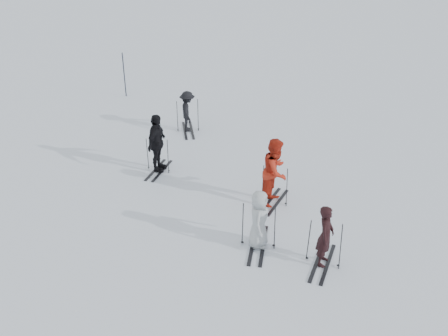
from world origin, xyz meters
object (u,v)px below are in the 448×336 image
skier_near_dark (325,237)px  skier_uphill_far (188,112)px  skier_uphill_left (157,144)px  piste_marker (124,75)px  skier_red (275,172)px  skier_grey (259,220)px

skier_near_dark → skier_uphill_far: (-3.32, 8.33, -0.01)m
skier_uphill_left → piste_marker: 7.69m
skier_near_dark → skier_uphill_left: skier_uphill_left is taller
skier_red → skier_uphill_far: size_ratio=1.28×
skier_uphill_left → piste_marker: size_ratio=0.97×
skier_uphill_far → skier_near_dark: bearing=-163.4°
skier_uphill_left → skier_near_dark: bearing=-119.5°
skier_near_dark → skier_uphill_far: bearing=46.5°
skier_uphill_far → skier_uphill_left: bearing=158.6°
skier_grey → skier_red: bearing=-6.3°
skier_red → skier_uphill_left: 4.12m
skier_near_dark → piste_marker: bearing=51.2°
skier_near_dark → piste_marker: 13.97m
skier_uphill_left → skier_uphill_far: 3.40m
skier_near_dark → skier_grey: 1.69m
skier_red → skier_uphill_left: (-3.51, 2.17, -0.03)m
skier_red → skier_grey: bearing=-169.5°
skier_red → skier_uphill_left: skier_red is taller
skier_red → skier_uphill_left: size_ratio=1.03×
piste_marker → skier_uphill_far: bearing=-55.5°
skier_near_dark → skier_uphill_left: size_ratio=0.82×
skier_uphill_left → skier_red: bearing=-101.4°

